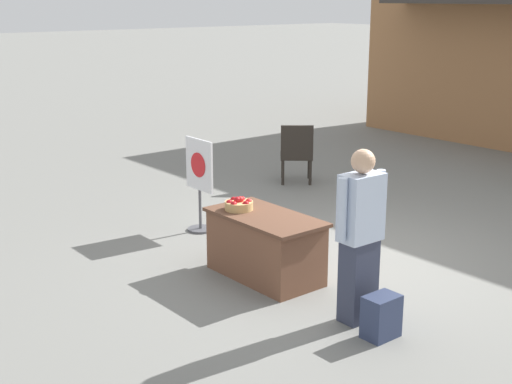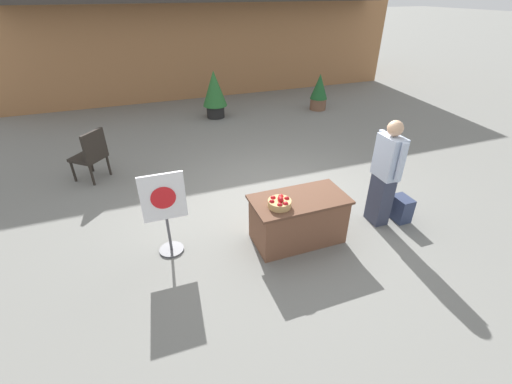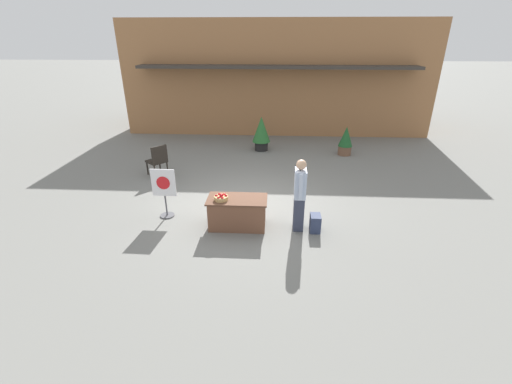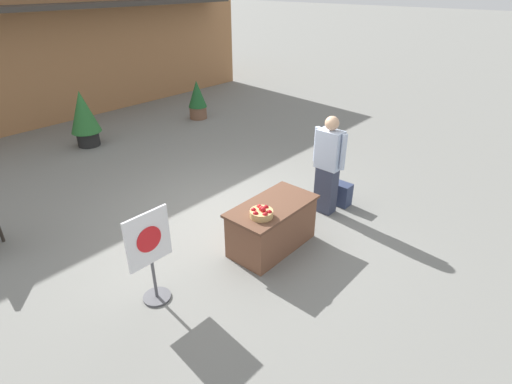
# 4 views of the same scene
# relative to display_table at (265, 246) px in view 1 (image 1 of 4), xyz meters

# --- Properties ---
(ground_plane) EXTENTS (120.00, 120.00, 0.00)m
(ground_plane) POSITION_rel_display_table_xyz_m (0.21, 1.14, -0.37)
(ground_plane) COLOR slate
(display_table) EXTENTS (1.42, 0.74, 0.74)m
(display_table) POSITION_rel_display_table_xyz_m (0.00, 0.00, 0.00)
(display_table) COLOR brown
(display_table) RESTS_ON ground_plane
(apple_basket) EXTENTS (0.33, 0.33, 0.16)m
(apple_basket) POSITION_rel_display_table_xyz_m (-0.36, -0.10, 0.43)
(apple_basket) COLOR tan
(apple_basket) RESTS_ON display_table
(person_visitor) EXTENTS (0.27, 0.61, 1.75)m
(person_visitor) POSITION_rel_display_table_xyz_m (1.46, -0.03, 0.52)
(person_visitor) COLOR #33384C
(person_visitor) RESTS_ON ground_plane
(backpack) EXTENTS (0.24, 0.34, 0.42)m
(backpack) POSITION_rel_display_table_xyz_m (1.86, -0.13, -0.16)
(backpack) COLOR #2D3856
(backpack) RESTS_ON ground_plane
(poster_board) EXTENTS (0.60, 0.36, 1.29)m
(poster_board) POSITION_rel_display_table_xyz_m (-1.87, 0.40, 0.33)
(poster_board) COLOR #4C4C51
(poster_board) RESTS_ON ground_plane
(patio_chair) EXTENTS (0.78, 0.78, 1.04)m
(patio_chair) POSITION_rel_display_table_xyz_m (-2.95, 3.19, 0.20)
(patio_chair) COLOR #28231E
(patio_chair) RESTS_ON ground_plane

